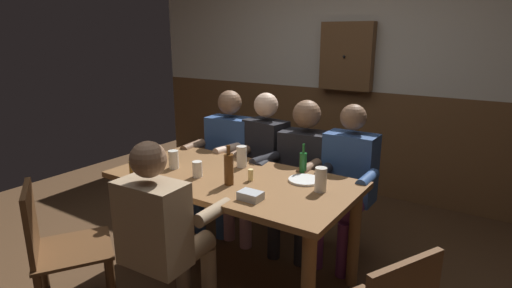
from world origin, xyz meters
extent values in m
plane|color=#4C331E|center=(0.00, 0.00, 0.00)|extent=(6.28, 6.28, 0.00)
cube|color=beige|center=(0.00, 2.26, 1.89)|extent=(5.23, 0.12, 1.53)
cube|color=brown|center=(0.00, 2.26, 0.56)|extent=(5.23, 0.12, 1.13)
cube|color=brown|center=(0.00, 0.11, 0.74)|extent=(1.70, 0.87, 0.04)
cylinder|color=brown|center=(-0.77, -0.24, 0.36)|extent=(0.08, 0.08, 0.72)
cylinder|color=brown|center=(-0.77, 0.47, 0.36)|extent=(0.08, 0.08, 0.72)
cylinder|color=brown|center=(0.77, 0.47, 0.36)|extent=(0.08, 0.08, 0.72)
cube|color=#2D4C84|center=(-0.57, 0.85, 0.73)|extent=(0.44, 0.27, 0.53)
sphere|color=brown|center=(-0.57, 0.85, 1.13)|extent=(0.21, 0.21, 0.21)
cylinder|color=#2D4C84|center=(-0.44, 0.71, 0.48)|extent=(0.18, 0.44, 0.13)
cylinder|color=#2D4C84|center=(-0.67, 0.68, 0.48)|extent=(0.18, 0.44, 0.13)
cylinder|color=#2D4C84|center=(-0.42, 0.49, 0.21)|extent=(0.10, 0.10, 0.42)
cylinder|color=#2D4C84|center=(-0.64, 0.47, 0.21)|extent=(0.10, 0.10, 0.42)
cylinder|color=brown|center=(-0.31, 0.62, 0.75)|extent=(0.11, 0.29, 0.08)
cylinder|color=brown|center=(-0.78, 0.57, 0.75)|extent=(0.11, 0.29, 0.08)
cube|color=black|center=(-0.19, 0.85, 0.73)|extent=(0.39, 0.28, 0.55)
sphere|color=beige|center=(-0.19, 0.85, 1.14)|extent=(0.21, 0.21, 0.21)
cylinder|color=#B78493|center=(-0.12, 0.68, 0.48)|extent=(0.20, 0.43, 0.13)
cylinder|color=#B78493|center=(-0.31, 0.71, 0.48)|extent=(0.20, 0.43, 0.13)
cylinder|color=#B78493|center=(-0.15, 0.48, 0.21)|extent=(0.10, 0.10, 0.42)
cylinder|color=#B78493|center=(-0.35, 0.51, 0.21)|extent=(0.10, 0.10, 0.42)
cylinder|color=black|center=(-0.02, 0.57, 0.76)|extent=(0.12, 0.29, 0.08)
cylinder|color=beige|center=(-0.44, 0.63, 0.76)|extent=(0.12, 0.29, 0.08)
cube|color=black|center=(0.19, 0.85, 0.71)|extent=(0.43, 0.29, 0.50)
sphere|color=brown|center=(0.19, 0.85, 1.10)|extent=(0.23, 0.23, 0.23)
cylinder|color=black|center=(0.32, 0.71, 0.48)|extent=(0.18, 0.44, 0.13)
cylinder|color=black|center=(0.10, 0.68, 0.48)|extent=(0.18, 0.44, 0.13)
cylinder|color=black|center=(0.35, 0.49, 0.21)|extent=(0.10, 0.10, 0.42)
cylinder|color=black|center=(0.13, 0.47, 0.21)|extent=(0.10, 0.10, 0.42)
cylinder|color=black|center=(0.45, 0.62, 0.73)|extent=(0.11, 0.29, 0.08)
cylinder|color=black|center=(-0.01, 0.56, 0.73)|extent=(0.11, 0.29, 0.08)
cube|color=#2D4C84|center=(0.57, 0.85, 0.73)|extent=(0.38, 0.23, 0.53)
sphere|color=brown|center=(0.57, 0.85, 1.12)|extent=(0.19, 0.19, 0.19)
cylinder|color=#6B2D66|center=(0.68, 0.71, 0.48)|extent=(0.13, 0.38, 0.13)
cylinder|color=#6B2D66|center=(0.47, 0.72, 0.48)|extent=(0.13, 0.38, 0.13)
cylinder|color=#6B2D66|center=(0.68, 0.53, 0.21)|extent=(0.10, 0.10, 0.42)
cylinder|color=#6B2D66|center=(0.47, 0.53, 0.21)|extent=(0.10, 0.10, 0.42)
cylinder|color=#2D4C84|center=(0.79, 0.59, 0.75)|extent=(0.08, 0.28, 0.08)
cylinder|color=brown|center=(0.35, 0.59, 0.75)|extent=(0.08, 0.28, 0.08)
cube|color=#997F60|center=(0.00, -0.62, 0.70)|extent=(0.40, 0.25, 0.49)
sphere|color=brown|center=(0.00, -0.62, 1.08)|extent=(0.20, 0.20, 0.20)
cylinder|color=#997F60|center=(-0.11, -0.49, 0.48)|extent=(0.15, 0.41, 0.13)
cylinder|color=#997F60|center=(0.10, -0.48, 0.48)|extent=(0.15, 0.41, 0.13)
cylinder|color=#997F60|center=(-0.12, -0.29, 0.21)|extent=(0.10, 0.10, 0.42)
cylinder|color=#997F60|center=(0.09, -0.28, 0.21)|extent=(0.10, 0.10, 0.42)
cylinder|color=#997F60|center=(-0.24, -0.38, 0.73)|extent=(0.09, 0.28, 0.08)
cylinder|color=#997F60|center=(0.21, -0.36, 0.73)|extent=(0.09, 0.28, 0.08)
cube|color=brown|center=(-0.55, -0.78, 0.45)|extent=(0.61, 0.61, 0.02)
cube|color=brown|center=(-0.66, -0.95, 0.67)|extent=(0.35, 0.23, 0.42)
cylinder|color=brown|center=(-0.61, -0.52, 0.22)|extent=(0.04, 0.04, 0.44)
cylinder|color=brown|center=(-0.81, -0.84, 0.22)|extent=(0.04, 0.04, 0.44)
cylinder|color=#F9E08C|center=(0.15, 0.12, 0.80)|extent=(0.04, 0.04, 0.08)
cube|color=#B2B7BC|center=(0.33, -0.15, 0.78)|extent=(0.14, 0.10, 0.05)
cylinder|color=white|center=(0.45, 0.31, 0.77)|extent=(0.22, 0.22, 0.01)
cylinder|color=#593314|center=(0.07, -0.02, 0.86)|extent=(0.06, 0.06, 0.20)
cylinder|color=#593314|center=(0.07, -0.02, 0.99)|extent=(0.03, 0.03, 0.06)
cylinder|color=#195923|center=(0.36, 0.47, 0.83)|extent=(0.05, 0.05, 0.14)
cylinder|color=#195923|center=(0.36, 0.47, 0.93)|extent=(0.02, 0.02, 0.07)
cylinder|color=white|center=(-0.20, -0.02, 0.81)|extent=(0.07, 0.07, 0.11)
cylinder|color=white|center=(-0.47, 0.02, 0.83)|extent=(0.07, 0.07, 0.13)
cylinder|color=gold|center=(-0.57, -0.26, 0.81)|extent=(0.07, 0.07, 0.11)
cylinder|color=white|center=(0.62, 0.20, 0.84)|extent=(0.08, 0.08, 0.16)
cylinder|color=white|center=(-0.07, 0.32, 0.84)|extent=(0.08, 0.08, 0.16)
cube|color=brown|center=(0.00, 2.13, 1.49)|extent=(0.56, 0.12, 0.70)
sphere|color=black|center=(0.00, 2.06, 1.49)|extent=(0.03, 0.03, 0.03)
camera|label=1|loc=(1.59, -2.00, 1.71)|focal=28.35mm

